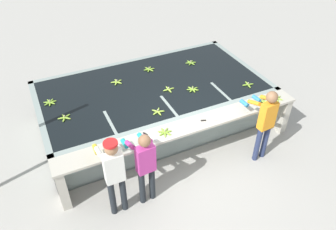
% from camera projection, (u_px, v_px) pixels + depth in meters
% --- Properties ---
extents(ground_plane, '(80.00, 80.00, 0.00)m').
position_uv_depth(ground_plane, '(189.00, 167.00, 6.72)').
color(ground_plane, '#A3A099').
rests_on(ground_plane, ground).
extents(wash_tank, '(5.12, 2.79, 0.93)m').
position_uv_depth(wash_tank, '(153.00, 102.00, 7.76)').
color(wash_tank, gray).
rests_on(wash_tank, ground).
extents(work_ledge, '(5.12, 0.45, 0.93)m').
position_uv_depth(work_ledge, '(185.00, 136.00, 6.47)').
color(work_ledge, '#B7B2A3').
rests_on(work_ledge, ground).
extents(worker_0, '(0.41, 0.72, 1.64)m').
position_uv_depth(worker_0, '(114.00, 171.00, 5.32)').
color(worker_0, '#1E2328').
rests_on(worker_0, ground).
extents(worker_1, '(0.43, 0.72, 1.56)m').
position_uv_depth(worker_1, '(145.00, 163.00, 5.56)').
color(worker_1, '#1E2328').
rests_on(worker_1, ground).
extents(worker_2, '(0.44, 0.73, 1.66)m').
position_uv_depth(worker_2, '(265.00, 120.00, 6.37)').
color(worker_2, navy).
rests_on(worker_2, ground).
extents(banana_bunch_floating_0, '(0.28, 0.28, 0.08)m').
position_uv_depth(banana_bunch_floating_0, '(193.00, 89.00, 7.32)').
color(banana_bunch_floating_0, '#7FAD33').
rests_on(banana_bunch_floating_0, wash_tank).
extents(banana_bunch_floating_1, '(0.28, 0.27, 0.08)m').
position_uv_depth(banana_bunch_floating_1, '(149.00, 69.00, 8.03)').
color(banana_bunch_floating_1, '#7FAD33').
rests_on(banana_bunch_floating_1, wash_tank).
extents(banana_bunch_floating_2, '(0.28, 0.28, 0.08)m').
position_uv_depth(banana_bunch_floating_2, '(248.00, 85.00, 7.47)').
color(banana_bunch_floating_2, '#7FAD33').
rests_on(banana_bunch_floating_2, wash_tank).
extents(banana_bunch_floating_3, '(0.28, 0.27, 0.08)m').
position_uv_depth(banana_bunch_floating_3, '(158.00, 112.00, 6.66)').
color(banana_bunch_floating_3, '#93BC3D').
rests_on(banana_bunch_floating_3, wash_tank).
extents(banana_bunch_floating_4, '(0.28, 0.27, 0.08)m').
position_uv_depth(banana_bunch_floating_4, '(117.00, 82.00, 7.56)').
color(banana_bunch_floating_4, '#9EC642').
rests_on(banana_bunch_floating_4, wash_tank).
extents(banana_bunch_floating_5, '(0.28, 0.28, 0.08)m').
position_uv_depth(banana_bunch_floating_5, '(191.00, 63.00, 8.29)').
color(banana_bunch_floating_5, '#75A333').
rests_on(banana_bunch_floating_5, wash_tank).
extents(banana_bunch_floating_6, '(0.28, 0.28, 0.08)m').
position_uv_depth(banana_bunch_floating_6, '(169.00, 89.00, 7.31)').
color(banana_bunch_floating_6, '#9EC642').
rests_on(banana_bunch_floating_6, wash_tank).
extents(banana_bunch_floating_7, '(0.27, 0.28, 0.08)m').
position_uv_depth(banana_bunch_floating_7, '(65.00, 118.00, 6.50)').
color(banana_bunch_floating_7, '#8CB738').
rests_on(banana_bunch_floating_7, wash_tank).
extents(banana_bunch_floating_8, '(0.27, 0.28, 0.08)m').
position_uv_depth(banana_bunch_floating_8, '(50.00, 102.00, 6.92)').
color(banana_bunch_floating_8, '#7FAD33').
rests_on(banana_bunch_floating_8, wash_tank).
extents(banana_bunch_ledge_0, '(0.28, 0.28, 0.08)m').
position_uv_depth(banana_bunch_ledge_0, '(276.00, 98.00, 7.03)').
color(banana_bunch_ledge_0, '#93BC3D').
rests_on(banana_bunch_ledge_0, work_ledge).
extents(banana_bunch_ledge_1, '(0.28, 0.28, 0.08)m').
position_uv_depth(banana_bunch_ledge_1, '(165.00, 132.00, 6.14)').
color(banana_bunch_ledge_1, '#7FAD33').
rests_on(banana_bunch_ledge_1, work_ledge).
extents(banana_bunch_ledge_2, '(0.28, 0.28, 0.08)m').
position_uv_depth(banana_bunch_ledge_2, '(262.00, 101.00, 6.96)').
color(banana_bunch_ledge_2, '#93BC3D').
rests_on(banana_bunch_ledge_2, work_ledge).
extents(knife_0, '(0.34, 0.14, 0.02)m').
position_uv_depth(knife_0, '(207.00, 120.00, 6.45)').
color(knife_0, silver).
rests_on(knife_0, work_ledge).
extents(knife_1, '(0.17, 0.33, 0.02)m').
position_uv_depth(knife_1, '(148.00, 135.00, 6.09)').
color(knife_1, silver).
rests_on(knife_1, work_ledge).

